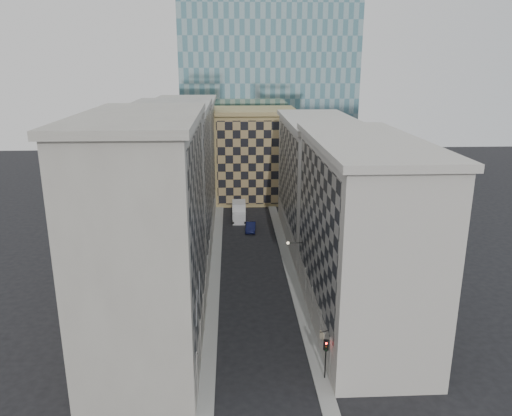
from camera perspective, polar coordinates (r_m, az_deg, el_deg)
name	(u,v)px	position (r m, az deg, el deg)	size (l,w,h in m)	color
ground	(268,416)	(44.72, 1.41, -22.68)	(260.00, 260.00, 0.00)	black
sidewalk_west	(215,270)	(70.47, -4.69, -7.10)	(1.50, 100.00, 0.15)	#999994
sidewalk_east	(290,269)	(70.88, 3.89, -6.93)	(1.50, 100.00, 0.15)	#999994
bldg_left_a	(148,238)	(49.10, -12.25, -3.42)	(10.80, 22.80, 23.70)	#9D978D
bldg_left_b	(173,187)	(70.10, -9.44, 2.33)	(10.80, 22.80, 22.70)	gray
bldg_left_c	(187,160)	(91.58, -7.93, 5.41)	(10.80, 22.80, 21.70)	#9D978D
bldg_right_a	(360,235)	(54.42, 11.82, -3.08)	(10.80, 26.80, 20.70)	#B8B2A8
bldg_right_b	(318,181)	(79.89, 7.06, 3.09)	(10.80, 28.80, 19.70)	#B8B2A8
tan_block	(254,154)	(104.26, -0.20, 6.14)	(16.80, 14.80, 18.80)	#9E8953
church_tower	(242,66)	(116.57, -1.56, 15.90)	(7.20, 7.20, 51.50)	#2B2621
flagpoles_left	(198,297)	(45.43, -6.65, -10.07)	(0.10, 6.33, 2.33)	gray
bracket_lamp	(289,243)	(62.96, 3.83, -4.01)	(1.98, 0.36, 0.36)	black
traffic_light	(326,351)	(47.45, 7.99, -15.89)	(0.49, 0.44, 3.90)	black
box_truck	(239,212)	(91.58, -1.96, -0.51)	(2.47, 5.95, 3.25)	silver
dark_car	(251,227)	(85.72, -0.60, -2.15)	(1.66, 4.76, 1.57)	#0E1236
shop_sign	(322,335)	(47.98, 7.57, -14.24)	(0.86, 0.76, 0.86)	black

